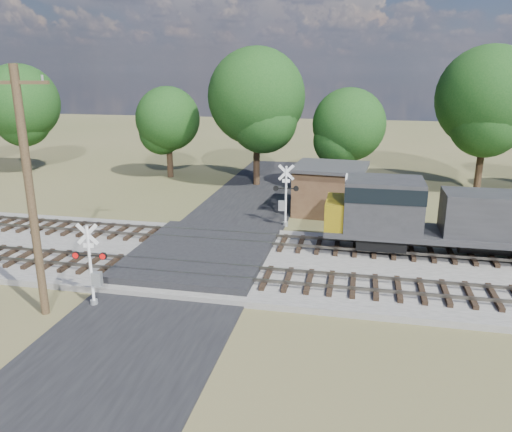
% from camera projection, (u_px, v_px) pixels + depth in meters
% --- Properties ---
extents(ground, '(160.00, 160.00, 0.00)m').
position_uv_depth(ground, '(199.00, 263.00, 26.17)').
color(ground, '#4C522B').
rests_on(ground, ground).
extents(ballast_bed, '(140.00, 10.00, 0.30)m').
position_uv_depth(ballast_bed, '(395.00, 272.00, 24.64)').
color(ballast_bed, gray).
rests_on(ballast_bed, ground).
extents(road, '(7.00, 60.00, 0.08)m').
position_uv_depth(road, '(199.00, 263.00, 26.16)').
color(road, black).
rests_on(road, ground).
extents(crossing_panel, '(7.00, 9.00, 0.62)m').
position_uv_depth(crossing_panel, '(201.00, 254.00, 26.55)').
color(crossing_panel, '#262628').
rests_on(crossing_panel, ground).
extents(track_near, '(140.00, 2.60, 0.33)m').
position_uv_depth(track_near, '(248.00, 276.00, 23.57)').
color(track_near, black).
rests_on(track_near, ballast_bed).
extents(track_far, '(140.00, 2.60, 0.33)m').
position_uv_depth(track_far, '(268.00, 241.00, 28.26)').
color(track_far, black).
rests_on(track_far, ballast_bed).
extents(crossing_signal_near, '(1.50, 0.35, 3.72)m').
position_uv_depth(crossing_signal_near, '(93.00, 272.00, 21.06)').
color(crossing_signal_near, silver).
rests_on(crossing_signal_near, ground).
extents(crossing_signal_far, '(1.63, 0.41, 4.06)m').
position_uv_depth(crossing_signal_far, '(284.00, 201.00, 31.89)').
color(crossing_signal_far, silver).
rests_on(crossing_signal_far, ground).
extents(utility_pole, '(2.42, 0.64, 10.00)m').
position_uv_depth(utility_pole, '(30.00, 190.00, 19.33)').
color(utility_pole, '#382819').
rests_on(utility_pole, ground).
extents(equipment_shed, '(5.40, 5.40, 3.38)m').
position_uv_depth(equipment_shed, '(330.00, 189.00, 35.06)').
color(equipment_shed, '#462E1E').
rests_on(equipment_shed, ground).
extents(treeline, '(82.07, 10.78, 11.71)m').
position_uv_depth(treeline, '(329.00, 110.00, 41.98)').
color(treeline, black).
rests_on(treeline, ground).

